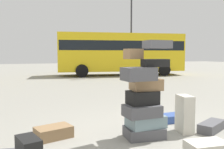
# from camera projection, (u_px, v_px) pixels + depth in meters

# --- Properties ---
(ground_plane) EXTENTS (80.00, 80.00, 0.00)m
(ground_plane) POSITION_uv_depth(u_px,v_px,m) (150.00, 139.00, 4.48)
(ground_plane) COLOR gray
(suitcase_tower) EXTENTS (0.92, 0.67, 1.84)m
(suitcase_tower) POSITION_uv_depth(u_px,v_px,m) (144.00, 100.00, 4.51)
(suitcase_tower) COLOR #4C4C51
(suitcase_tower) RESTS_ON ground
(suitcase_charcoal_foreground_far) EXTENTS (0.82, 0.59, 0.19)m
(suitcase_charcoal_foreground_far) POSITION_uv_depth(u_px,v_px,m) (212.00, 126.00, 4.97)
(suitcase_charcoal_foreground_far) COLOR #4C4C51
(suitcase_charcoal_foreground_far) RESTS_ON ground
(suitcase_brown_behind_tower) EXTENTS (0.74, 0.56, 0.22)m
(suitcase_brown_behind_tower) POSITION_uv_depth(u_px,v_px,m) (54.00, 132.00, 4.55)
(suitcase_brown_behind_tower) COLOR olive
(suitcase_brown_behind_tower) RESTS_ON ground
(suitcase_cream_left_side) EXTENTS (0.32, 0.46, 0.76)m
(suitcase_cream_left_side) POSITION_uv_depth(u_px,v_px,m) (185.00, 114.00, 4.87)
(suitcase_cream_left_side) COLOR beige
(suitcase_cream_left_side) RESTS_ON ground
(suitcase_cream_upright_blue) EXTENTS (0.67, 0.48, 0.24)m
(suitcase_cream_upright_blue) POSITION_uv_depth(u_px,v_px,m) (207.00, 149.00, 3.71)
(suitcase_cream_upright_blue) COLOR beige
(suitcase_cream_upright_blue) RESTS_ON ground
(suitcase_navy_right_side) EXTENTS (0.54, 0.39, 0.17)m
(suitcase_navy_right_side) POSITION_uv_depth(u_px,v_px,m) (172.00, 118.00, 5.68)
(suitcase_navy_right_side) COLOR #334F99
(suitcase_navy_right_side) RESTS_ON ground
(parked_bus) EXTENTS (9.76, 4.45, 3.15)m
(parked_bus) POSITION_uv_depth(u_px,v_px,m) (121.00, 51.00, 18.43)
(parked_bus) COLOR yellow
(parked_bus) RESTS_ON ground
(lamp_post) EXTENTS (0.36, 0.36, 7.13)m
(lamp_post) POSITION_uv_depth(u_px,v_px,m) (131.00, 14.00, 17.33)
(lamp_post) COLOR #333338
(lamp_post) RESTS_ON ground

